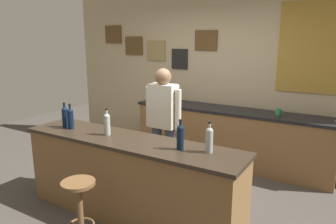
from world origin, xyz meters
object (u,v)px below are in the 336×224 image
object	(u,v)px
bartender	(163,121)
wine_bottle_b	(71,118)
wine_glass_a	(159,95)
bar_stool	(79,203)
wine_bottle_c	(107,123)
wine_bottle_d	(180,136)
coffee_mug	(278,112)
wine_bottle_a	(65,116)
wine_bottle_e	(209,139)

from	to	relation	value
bartender	wine_bottle_b	bearing A→B (deg)	-134.31
bartender	wine_glass_a	bearing A→B (deg)	124.40
bar_stool	bartender	bearing A→B (deg)	88.68
wine_bottle_c	wine_bottle_d	distance (m)	0.94
wine_bottle_b	coffee_mug	world-z (taller)	wine_bottle_b
bar_stool	wine_bottle_a	world-z (taller)	wine_bottle_a
wine_glass_a	wine_bottle_b	bearing A→B (deg)	-88.85
wine_bottle_a	wine_bottle_b	world-z (taller)	same
bartender	wine_bottle_b	world-z (taller)	bartender
wine_bottle_e	wine_bottle_b	bearing A→B (deg)	-176.44
wine_bottle_a	wine_glass_a	size ratio (longest dim) A/B	1.97
wine_bottle_e	wine_bottle_d	bearing A→B (deg)	-166.31
bartender	wine_bottle_a	world-z (taller)	bartender
wine_bottle_c	wine_bottle_d	size ratio (longest dim) A/B	1.00
bartender	bar_stool	distance (m)	1.54
wine_bottle_b	wine_bottle_d	xyz separation A→B (m)	(1.48, 0.04, 0.00)
wine_bottle_a	wine_bottle_c	distance (m)	0.66
wine_bottle_a	wine_bottle_c	xyz separation A→B (m)	(0.66, 0.02, 0.00)
wine_bottle_a	wine_glass_a	xyz separation A→B (m)	(0.08, 2.03, -0.05)
bartender	wine_bottle_c	bearing A→B (deg)	-108.00
wine_bottle_b	coffee_mug	distance (m)	2.88
bar_stool	wine_bottle_d	bearing A→B (deg)	43.72
wine_bottle_c	coffee_mug	xyz separation A→B (m)	(1.42, 2.07, -0.11)
wine_bottle_c	wine_glass_a	bearing A→B (deg)	106.23
wine_bottle_c	wine_bottle_e	size ratio (longest dim) A/B	1.00
wine_bottle_a	wine_bottle_c	world-z (taller)	same
bar_stool	wine_bottle_a	distance (m)	1.25
bar_stool	wine_glass_a	distance (m)	2.86
wine_bottle_a	wine_bottle_d	xyz separation A→B (m)	(1.60, 0.02, 0.00)
wine_bottle_a	wine_glass_a	bearing A→B (deg)	87.83
wine_bottle_b	wine_bottle_a	bearing A→B (deg)	171.00
wine_bottle_c	wine_bottle_d	bearing A→B (deg)	0.44
bar_stool	coffee_mug	size ratio (longest dim) A/B	5.44
bar_stool	coffee_mug	bearing A→B (deg)	66.41
wine_bottle_d	wine_glass_a	world-z (taller)	wine_bottle_d
wine_bottle_d	coffee_mug	world-z (taller)	wine_bottle_d
bar_stool	wine_bottle_e	bearing A→B (deg)	37.13
wine_bottle_a	wine_bottle_e	size ratio (longest dim) A/B	1.00
wine_bottle_d	wine_glass_a	bearing A→B (deg)	127.21
wine_bottle_d	wine_bottle_c	bearing A→B (deg)	-179.56
wine_bottle_d	coffee_mug	bearing A→B (deg)	76.77
wine_bottle_b	wine_bottle_c	distance (m)	0.55
bar_stool	wine_glass_a	bearing A→B (deg)	106.71
coffee_mug	wine_bottle_c	bearing A→B (deg)	-124.45
wine_bottle_a	wine_bottle_e	bearing A→B (deg)	2.77
wine_bottle_d	coffee_mug	size ratio (longest dim) A/B	2.45
coffee_mug	wine_glass_a	bearing A→B (deg)	-178.27
wine_bottle_b	wine_glass_a	world-z (taller)	wine_bottle_b
wine_bottle_a	wine_bottle_c	size ratio (longest dim) A/B	1.00
bar_stool	wine_bottle_c	world-z (taller)	wine_bottle_c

